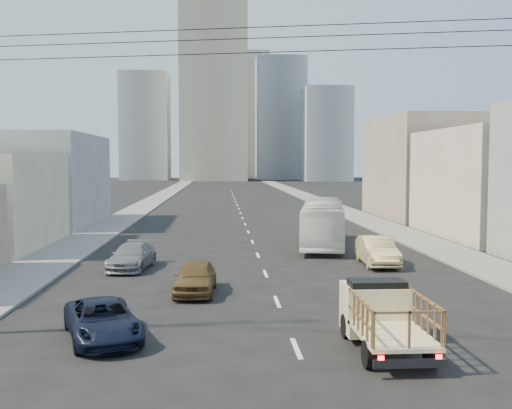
{
  "coord_description": "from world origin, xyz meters",
  "views": [
    {
      "loc": [
        -2.25,
        -15.3,
        5.5
      ],
      "look_at": [
        -0.51,
        13.31,
        3.5
      ],
      "focal_mm": 42.0,
      "sensor_mm": 36.0,
      "label": 1
    }
  ],
  "objects": [
    {
      "name": "ground",
      "position": [
        0.0,
        0.0,
        0.0
      ],
      "size": [
        420.0,
        420.0,
        0.0
      ],
      "primitive_type": "plane",
      "color": "black",
      "rests_on": "ground"
    },
    {
      "name": "sidewalk_left",
      "position": [
        -11.75,
        70.0,
        0.06
      ],
      "size": [
        3.5,
        180.0,
        0.12
      ],
      "primitive_type": "cube",
      "color": "slate",
      "rests_on": "ground"
    },
    {
      "name": "sidewalk_right",
      "position": [
        11.75,
        70.0,
        0.06
      ],
      "size": [
        3.5,
        180.0,
        0.12
      ],
      "primitive_type": "cube",
      "color": "slate",
      "rests_on": "ground"
    },
    {
      "name": "lane_dashes",
      "position": [
        0.0,
        53.0,
        0.01
      ],
      "size": [
        0.15,
        104.0,
        0.01
      ],
      "color": "silver",
      "rests_on": "ground"
    },
    {
      "name": "flatbed_pickup",
      "position": [
        2.57,
        1.78,
        1.09
      ],
      "size": [
        1.95,
        4.41,
        1.9
      ],
      "color": "beige",
      "rests_on": "ground"
    },
    {
      "name": "navy_pickup",
      "position": [
        -5.91,
        3.27,
        0.61
      ],
      "size": [
        3.34,
        4.79,
        1.21
      ],
      "primitive_type": "imported",
      "rotation": [
        0.0,
        0.0,
        0.33
      ],
      "color": "black",
      "rests_on": "ground"
    },
    {
      "name": "city_bus",
      "position": [
        4.55,
        23.65,
        1.54
      ],
      "size": [
        4.54,
        11.34,
        3.08
      ],
      "primitive_type": "imported",
      "rotation": [
        0.0,
        0.0,
        -0.18
      ],
      "color": "silver",
      "rests_on": "ground"
    },
    {
      "name": "sedan_brown",
      "position": [
        -3.29,
        9.72,
        0.69
      ],
      "size": [
        1.85,
        4.15,
        1.39
      ],
      "primitive_type": "imported",
      "rotation": [
        0.0,
        0.0,
        -0.05
      ],
      "color": "brown",
      "rests_on": "ground"
    },
    {
      "name": "sedan_tan",
      "position": [
        6.2,
        16.19,
        0.76
      ],
      "size": [
        1.78,
        4.69,
        1.53
      ],
      "primitive_type": "imported",
      "rotation": [
        0.0,
        0.0,
        -0.04
      ],
      "color": "tan",
      "rests_on": "ground"
    },
    {
      "name": "sedan_grey",
      "position": [
        -6.82,
        15.76,
        0.66
      ],
      "size": [
        2.37,
        4.72,
        1.31
      ],
      "primitive_type": "imported",
      "rotation": [
        0.0,
        0.0,
        -0.12
      ],
      "color": "slate",
      "rests_on": "ground"
    },
    {
      "name": "overhead_wires",
      "position": [
        0.0,
        1.5,
        8.97
      ],
      "size": [
        23.01,
        5.02,
        0.72
      ],
      "color": "black",
      "rests_on": "ground"
    },
    {
      "name": "bldg_right_mid",
      "position": [
        19.5,
        28.0,
        4.0
      ],
      "size": [
        11.0,
        14.0,
        8.0
      ],
      "primitive_type": "cube",
      "color": "#AFA58D",
      "rests_on": "ground"
    },
    {
      "name": "bldg_right_far",
      "position": [
        20.0,
        44.0,
        5.0
      ],
      "size": [
        12.0,
        16.0,
        10.0
      ],
      "primitive_type": "cube",
      "color": "gray",
      "rests_on": "ground"
    },
    {
      "name": "bldg_left_far",
      "position": [
        -19.5,
        39.0,
        4.0
      ],
      "size": [
        12.0,
        16.0,
        8.0
      ],
      "primitive_type": "cube",
      "color": "gray",
      "rests_on": "ground"
    },
    {
      "name": "high_rise_tower",
      "position": [
        -4.0,
        170.0,
        30.0
      ],
      "size": [
        20.0,
        20.0,
        60.0
      ],
      "primitive_type": "cube",
      "color": "tan",
      "rests_on": "ground"
    },
    {
      "name": "midrise_ne",
      "position": [
        18.0,
        185.0,
        20.0
      ],
      "size": [
        16.0,
        16.0,
        40.0
      ],
      "primitive_type": "cube",
      "color": "gray",
      "rests_on": "ground"
    },
    {
      "name": "midrise_nw",
      "position": [
        -26.0,
        180.0,
        17.0
      ],
      "size": [
        15.0,
        15.0,
        34.0
      ],
      "primitive_type": "cube",
      "color": "gray",
      "rests_on": "ground"
    },
    {
      "name": "midrise_back",
      "position": [
        6.0,
        200.0,
        22.0
      ],
      "size": [
        18.0,
        18.0,
        44.0
      ],
      "primitive_type": "cube",
      "color": "gray",
      "rests_on": "ground"
    },
    {
      "name": "midrise_east",
      "position": [
        30.0,
        165.0,
        14.0
      ],
      "size": [
        14.0,
        14.0,
        28.0
      ],
      "primitive_type": "cube",
      "color": "gray",
      "rests_on": "ground"
    }
  ]
}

